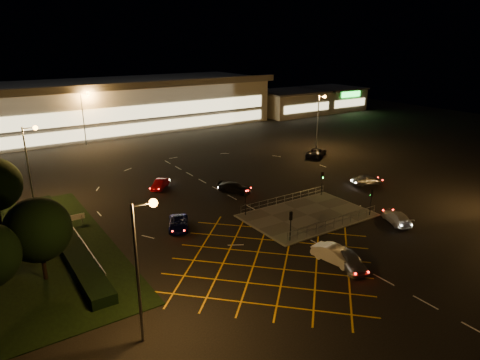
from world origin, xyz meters
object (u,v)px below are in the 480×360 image
signal_nw (246,197)px  car_circ_red (160,184)px  signal_ne (322,179)px  car_near_silver (350,261)px  car_east_grey (316,152)px  signal_se (371,197)px  car_queue_white (335,255)px  car_right_silver (367,180)px  car_far_dkgrey (235,188)px  car_approach_white (397,217)px  car_left_blue (178,223)px  signal_sw (291,220)px

signal_nw → car_circ_red: (-4.38, 14.38, -1.73)m
signal_ne → car_near_silver: 18.65m
car_east_grey → signal_se: bearing=118.7°
car_queue_white → car_right_silver: car_queue_white is taller
car_far_dkgrey → car_queue_white: bearing=-133.3°
signal_se → car_approach_white: size_ratio=0.69×
signal_se → car_right_silver: size_ratio=0.74×
car_queue_white → car_east_grey: car_east_grey is taller
car_left_blue → signal_ne: bearing=22.7°
car_near_silver → car_east_grey: 38.60m
signal_ne → car_circ_red: 21.86m
car_right_silver → signal_sw: bearing=129.9°
signal_sw → car_left_blue: bearing=-48.6°
car_right_silver → car_approach_white: bearing=163.8°
car_right_silver → car_approach_white: size_ratio=0.94×
car_near_silver → car_far_dkgrey: bearing=104.3°
signal_nw → car_east_grey: bearing=30.8°
signal_nw → car_approach_white: size_ratio=0.69×
car_circ_red → car_approach_white: bearing=-11.7°
signal_nw → car_right_silver: 20.61m
signal_nw → signal_ne: 12.00m
car_left_blue → car_far_dkgrey: 12.98m
signal_nw → car_right_silver: (20.54, -0.22, -1.64)m
car_near_silver → car_circ_red: size_ratio=1.13×
signal_se → car_east_grey: bearing=-119.9°
car_far_dkgrey → car_circ_red: bearing=101.5°
car_near_silver → car_circ_red: 29.91m
signal_ne → car_east_grey: size_ratio=0.57×
car_queue_white → car_approach_white: 12.41m
car_queue_white → car_right_silver: size_ratio=1.08×
car_far_dkgrey → car_approach_white: 20.77m
car_east_grey → car_far_dkgrey: bearing=77.8°
signal_sw → signal_se: bearing=-180.0°
signal_ne → car_right_silver: 8.70m
signal_sw → signal_ne: 14.41m
car_right_silver → car_circ_red: bearing=78.8°
signal_ne → car_left_blue: 20.13m
signal_nw → car_far_dkgrey: (3.31, 7.43, -1.71)m
signal_nw → car_queue_white: 13.64m
signal_ne → car_queue_white: size_ratio=0.69×
signal_sw → car_left_blue: size_ratio=0.71×
signal_se → car_left_blue: (-20.03, 9.09, -1.75)m
signal_ne → car_east_grey: (13.25, 15.08, -1.59)m
car_near_silver → car_queue_white: bearing=122.5°
car_right_silver → signal_nw: bearing=108.6°
signal_ne → signal_sw: bearing=-146.4°
car_near_silver → car_far_dkgrey: car_near_silver is taller
car_approach_white → signal_se: bearing=-48.0°
car_near_silver → car_right_silver: (19.46, 14.81, -0.02)m
signal_ne → car_approach_white: 11.16m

